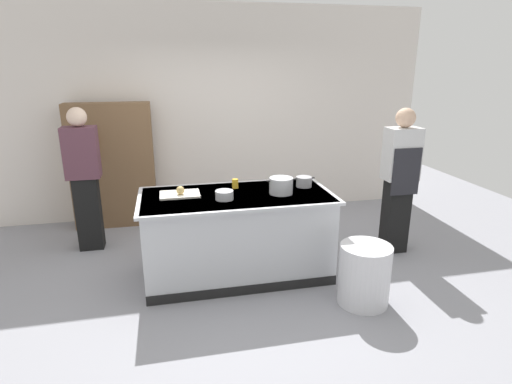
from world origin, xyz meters
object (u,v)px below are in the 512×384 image
(mixing_bowl, at_px, (224,195))
(person_chef, at_px, (399,178))
(juice_cup, at_px, (235,184))
(onion, at_px, (180,190))
(sauce_pan, at_px, (304,182))
(person_guest, at_px, (84,177))
(bookshelf, at_px, (113,166))
(stock_pot, at_px, (281,186))
(trash_bin, at_px, (364,274))

(mixing_bowl, xyz_separation_m, person_chef, (2.09, 0.30, -0.03))
(mixing_bowl, xyz_separation_m, juice_cup, (0.17, 0.36, 0.01))
(onion, height_order, sauce_pan, sauce_pan)
(juice_cup, height_order, person_guest, person_guest)
(sauce_pan, distance_m, bookshelf, 2.74)
(onion, bearing_deg, stock_pot, -7.32)
(bookshelf, bearing_deg, stock_pot, -45.03)
(stock_pot, bearing_deg, onion, 172.68)
(stock_pot, distance_m, bookshelf, 2.64)
(stock_pot, relative_size, mixing_bowl, 1.71)
(stock_pot, xyz_separation_m, person_chef, (1.49, 0.23, -0.07))
(mixing_bowl, xyz_separation_m, person_guest, (-1.50, 1.17, -0.03))
(person_guest, bearing_deg, trash_bin, 58.26)
(stock_pot, xyz_separation_m, bookshelf, (-1.86, 1.86, -0.13))
(person_chef, bearing_deg, mixing_bowl, 99.58)
(onion, height_order, trash_bin, onion)
(stock_pot, bearing_deg, person_guest, 152.22)
(sauce_pan, height_order, mixing_bowl, sauce_pan)
(onion, height_order, mixing_bowl, onion)
(sauce_pan, xyz_separation_m, trash_bin, (0.30, -0.95, -0.66))
(onion, distance_m, person_chef, 2.51)
(stock_pot, distance_m, mixing_bowl, 0.60)
(sauce_pan, bearing_deg, trash_bin, -72.55)
(bookshelf, bearing_deg, sauce_pan, -37.58)
(onion, height_order, person_chef, person_chef)
(person_chef, bearing_deg, bookshelf, 65.48)
(trash_bin, bearing_deg, bookshelf, 133.34)
(mixing_bowl, relative_size, trash_bin, 0.31)
(stock_pot, distance_m, sauce_pan, 0.37)
(onion, distance_m, trash_bin, 1.97)
(sauce_pan, xyz_separation_m, bookshelf, (-2.17, 1.67, -0.10))
(juice_cup, relative_size, bookshelf, 0.06)
(onion, xyz_separation_m, person_guest, (-1.08, 0.97, -0.05))
(stock_pot, xyz_separation_m, mixing_bowl, (-0.60, -0.07, -0.04))
(person_chef, distance_m, bookshelf, 3.73)
(onion, relative_size, mixing_bowl, 0.47)
(trash_bin, xyz_separation_m, person_chef, (0.88, 0.99, 0.62))
(sauce_pan, bearing_deg, juice_cup, 171.94)
(stock_pot, relative_size, sauce_pan, 1.32)
(mixing_bowl, distance_m, bookshelf, 2.31)
(trash_bin, bearing_deg, person_guest, 145.50)
(trash_bin, height_order, bookshelf, bookshelf)
(juice_cup, distance_m, bookshelf, 2.12)
(trash_bin, bearing_deg, onion, 151.43)
(onion, xyz_separation_m, stock_pot, (1.02, -0.13, 0.02))
(person_guest, bearing_deg, sauce_pan, 71.97)
(stock_pot, relative_size, trash_bin, 0.53)
(person_chef, bearing_deg, juice_cup, 89.53)
(sauce_pan, bearing_deg, bookshelf, 142.42)
(stock_pot, relative_size, bookshelf, 0.18)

